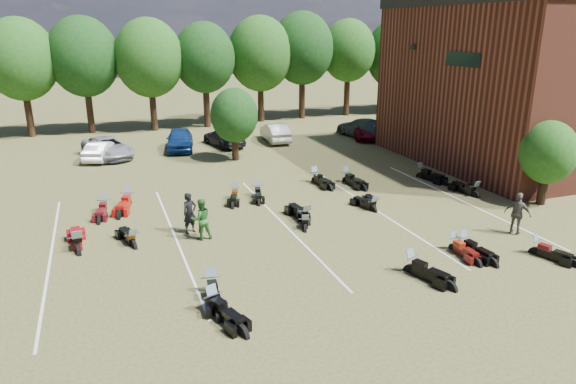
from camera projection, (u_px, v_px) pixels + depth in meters
name	position (u px, v px, depth m)	size (l,w,h in m)	color
ground	(372.00, 239.00, 22.31)	(160.00, 160.00, 0.00)	brown
car_1	(102.00, 150.00, 35.35)	(1.38, 3.96, 1.31)	silver
car_2	(108.00, 148.00, 35.89)	(2.35, 5.11, 1.42)	gray
car_3	(224.00, 137.00, 39.52)	(1.90, 4.69, 1.36)	black
car_4	(180.00, 139.00, 38.10)	(1.88, 4.66, 1.59)	navy
car_5	(275.00, 132.00, 40.93)	(1.55, 4.43, 1.46)	#A8A9A4
car_6	(366.00, 130.00, 42.20)	(2.28, 4.95, 1.38)	#570410
car_7	(363.00, 128.00, 42.56)	(2.20, 5.41, 1.57)	#3B3B41
person_black	(190.00, 213.00, 22.72)	(0.67, 0.44, 1.84)	black
person_green	(201.00, 219.00, 22.03)	(0.90, 0.70, 1.85)	#286425
person_grey	(518.00, 214.00, 22.54)	(1.12, 0.47, 1.92)	#574F4A
motorcycle_0	(214.00, 312.00, 16.58)	(0.73, 2.30, 1.28)	black
motorcycle_2	(212.00, 293.00, 17.75)	(0.73, 2.31, 1.29)	black
motorcycle_3	(411.00, 273.00, 19.24)	(0.74, 2.31, 1.29)	black
motorcycle_4	(463.00, 251.00, 21.14)	(0.69, 2.15, 1.20)	black
motorcycle_5	(535.00, 254.00, 20.81)	(0.66, 2.06, 1.15)	black
motorcycle_6	(453.00, 250.00, 21.16)	(0.65, 2.03, 1.13)	#490D0A
motorcycle_7	(79.00, 253.00, 20.93)	(0.80, 2.53, 1.41)	maroon
motorcycle_8	(134.00, 247.00, 21.45)	(0.68, 2.12, 1.18)	black
motorcycle_9	(306.00, 223.00, 24.05)	(0.76, 2.38, 1.33)	black
motorcycle_10	(305.00, 230.00, 23.23)	(0.64, 2.01, 1.12)	black
motorcycle_11	(374.00, 210.00, 25.76)	(0.64, 2.02, 1.13)	black
motorcycle_12	(373.00, 211.00, 25.63)	(0.64, 2.00, 1.12)	black
motorcycle_13	(474.00, 197.00, 27.80)	(0.73, 2.28, 1.27)	black
motorcycle_14	(105.00, 211.00, 25.60)	(0.70, 2.20, 1.23)	#4E0B13
motorcycle_15	(129.00, 205.00, 26.47)	(0.79, 2.50, 1.39)	maroon
motorcycle_16	(258.00, 196.00, 27.98)	(0.67, 2.09, 1.17)	black
motorcycle_17	(236.00, 198.00, 27.60)	(0.68, 2.13, 1.19)	black
motorcycle_18	(315.00, 182.00, 30.36)	(0.75, 2.35, 1.31)	black
motorcycle_19	(346.00, 183.00, 30.33)	(0.76, 2.38, 1.33)	black
motorcycle_20	(421.00, 178.00, 31.27)	(0.76, 2.38, 1.33)	black
tree_line	(205.00, 56.00, 45.89)	(56.00, 6.00, 9.79)	black
young_tree_near_building	(548.00, 152.00, 25.84)	(2.80, 2.80, 4.16)	black
young_tree_midfield	(234.00, 115.00, 34.52)	(3.20, 3.20, 4.70)	black
parking_lines	(284.00, 224.00, 23.99)	(20.10, 14.00, 0.01)	silver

